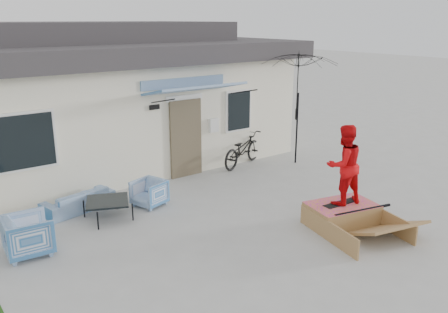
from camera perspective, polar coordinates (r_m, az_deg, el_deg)
ground at (r=9.05m, az=5.38°, el=-10.87°), size 90.00×90.00×0.00m
house at (r=15.10m, az=-15.24°, el=7.50°), size 10.80×8.49×4.10m
loveseat at (r=10.99m, az=-17.37°, el=-4.72°), size 1.66×0.79×0.62m
armchair_left at (r=9.29m, az=-22.76°, el=-8.61°), size 0.80×0.84×0.82m
armchair_right at (r=10.87m, az=-9.12°, el=-4.25°), size 0.79×0.81×0.67m
coffee_table at (r=10.38m, az=-13.95°, el=-6.29°), size 1.14×1.14×0.43m
bicycle at (r=13.61m, az=2.25°, el=1.33°), size 1.97×1.24×1.19m
patio_umbrella at (r=13.75m, az=8.99°, el=6.23°), size 2.46×2.31×2.20m
skate_ramp at (r=10.10m, az=14.12°, el=-6.89°), size 1.73×2.08×0.46m
skateboard at (r=10.03m, az=14.06°, el=-5.46°), size 0.86×0.26×0.05m
skater at (r=9.75m, az=14.41°, el=-0.80°), size 0.92×0.78×1.66m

